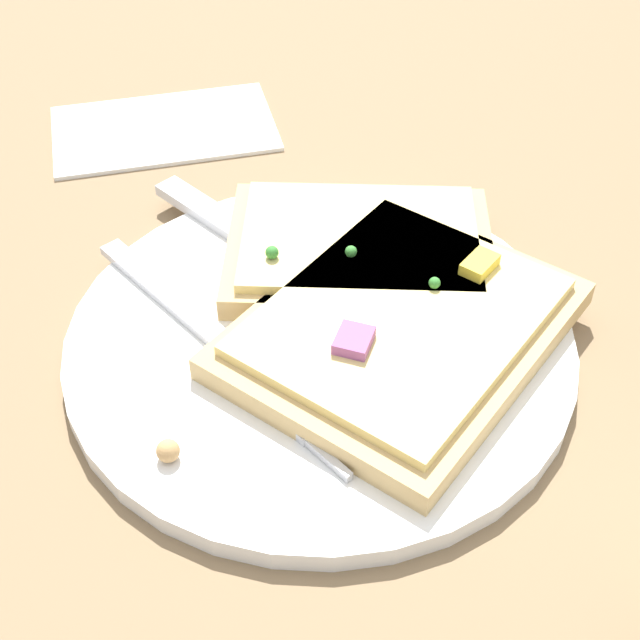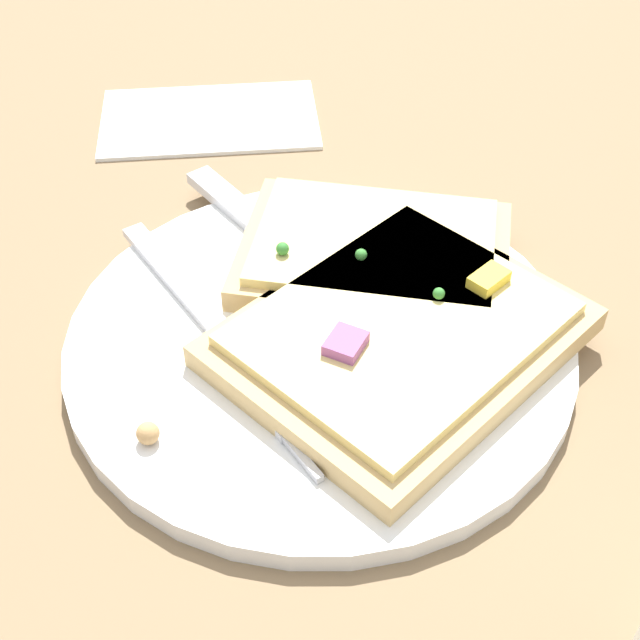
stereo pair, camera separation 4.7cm
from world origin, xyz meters
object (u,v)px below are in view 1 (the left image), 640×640
fork (237,355)px  napkin (164,127)px  pizza_slice_corner (359,247)px  plate (320,341)px  knife (263,248)px  pizza_slice_main (401,326)px

fork → napkin: size_ratio=1.26×
pizza_slice_corner → napkin: bearing=132.2°
plate → fork: (-0.05, -0.01, 0.01)m
plate → napkin: bearing=103.2°
fork → pizza_slice_corner: 0.10m
plate → knife: (-0.02, 0.08, 0.01)m
knife → pizza_slice_main: size_ratio=0.88×
pizza_slice_main → fork: bearing=-44.1°
fork → knife: 0.09m
knife → plate: bearing=-19.9°
plate → napkin: (-0.06, 0.24, -0.00)m
pizza_slice_main → pizza_slice_corner: same height
napkin → plate: bearing=-76.8°
fork → napkin: bearing=153.9°
pizza_slice_main → napkin: bearing=-109.2°
pizza_slice_corner → napkin: 0.21m
plate → knife: bearing=102.0°
napkin → pizza_slice_main: bearing=-69.3°
plate → knife: 0.08m
knife → napkin: (-0.04, 0.17, -0.01)m
knife → pizza_slice_corner: bearing=36.2°
knife → pizza_slice_main: pizza_slice_main is taller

